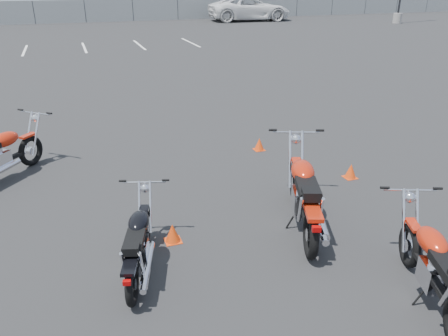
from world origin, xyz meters
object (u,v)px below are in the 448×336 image
object	(u,v)px
motorcycle_second_black	(139,243)
white_van	(250,2)
motorcycle_front_red	(0,156)
motorcycle_third_red	(304,194)
motorcycle_rear_red	(435,268)

from	to	relation	value
motorcycle_second_black	white_van	xyz separation A→B (m)	(15.09, 32.58, 1.15)
motorcycle_front_red	motorcycle_third_red	world-z (taller)	motorcycle_third_red
motorcycle_third_red	motorcycle_rear_red	bearing A→B (deg)	-74.17
motorcycle_front_red	motorcycle_third_red	bearing A→B (deg)	-36.74
motorcycle_rear_red	motorcycle_second_black	bearing A→B (deg)	150.92
motorcycle_second_black	white_van	size ratio (longest dim) A/B	0.22
motorcycle_rear_red	white_van	world-z (taller)	white_van
motorcycle_rear_red	motorcycle_third_red	bearing A→B (deg)	105.83
motorcycle_second_black	motorcycle_third_red	world-z (taller)	motorcycle_third_red
motorcycle_third_red	motorcycle_rear_red	xyz separation A→B (m)	(0.57, -2.02, -0.07)
motorcycle_front_red	motorcycle_third_red	size ratio (longest dim) A/B	0.82
motorcycle_rear_red	white_van	bearing A→B (deg)	70.74
motorcycle_front_red	motorcycle_rear_red	world-z (taller)	motorcycle_front_red
motorcycle_front_red	white_van	xyz separation A→B (m)	(17.04, 28.93, 1.07)
motorcycle_front_red	white_van	size ratio (longest dim) A/B	0.23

